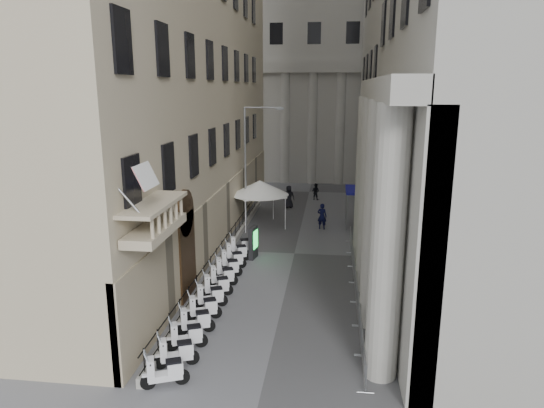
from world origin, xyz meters
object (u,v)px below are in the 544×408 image
Objects in this scene: security_tent at (269,190)px; street_lamp at (250,156)px; scooter_0 at (166,386)px; pedestrian_b at (316,192)px; info_kiosk at (253,242)px; pedestrian_a at (322,216)px.

street_lamp is at bearing 179.21° from security_tent.
scooter_0 is 30.87m from pedestrian_b.
security_tent is 2.76× the size of pedestrian_b.
pedestrian_b is at bearing 89.83° from info_kiosk.
scooter_0 is at bearing 89.91° from pedestrian_a.
scooter_0 is at bearing -83.25° from info_kiosk.
security_tent is 10.74m from pedestrian_b.
pedestrian_a is (4.10, 7.08, -0.05)m from info_kiosk.
info_kiosk is at bearing 73.49° from pedestrian_a.
info_kiosk is 8.18m from pedestrian_a.
info_kiosk is (-0.08, -6.88, -1.95)m from security_tent.
scooter_0 is 0.73× the size of info_kiosk.
street_lamp is at bearing 111.52° from info_kiosk.
security_tent is 4.50m from pedestrian_a.
pedestrian_b is (3.17, 10.02, -2.20)m from security_tent.
info_kiosk is (0.95, 13.67, 1.04)m from scooter_0.
street_lamp is at bearing -21.16° from scooter_0.
security_tent is 7.16m from info_kiosk.
pedestrian_b is (4.21, 30.58, 0.80)m from scooter_0.
pedestrian_b is (3.25, 16.90, -0.24)m from info_kiosk.
info_kiosk reaches higher than pedestrian_b.
scooter_0 is 0.94× the size of pedestrian_b.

